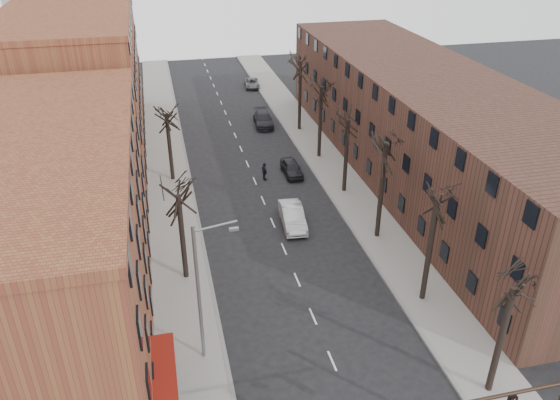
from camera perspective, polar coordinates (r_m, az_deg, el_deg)
sidewalk_left at (r=54.26m, az=-11.59°, el=2.56°), size 4.00×90.00×0.15m
sidewalk_right at (r=56.64m, az=4.76°, el=4.21°), size 4.00×90.00×0.15m
building_left_near at (r=34.68m, az=-24.13°, el=-4.23°), size 12.00×26.00×12.00m
building_left_far at (r=60.77m, az=-20.35°, el=11.22°), size 12.00×28.00×14.00m
building_right at (r=53.50m, az=14.88°, el=7.54°), size 12.00×50.00×10.00m
tree_right_a at (r=33.48m, az=20.88°, el=-18.08°), size 5.20×5.20×10.00m
tree_right_b at (r=38.38m, az=14.59°, el=-10.00°), size 5.20×5.20×10.80m
tree_right_c at (r=44.19m, az=10.06°, el=-3.81°), size 5.20×5.20×11.60m
tree_right_d at (r=50.61m, az=6.68°, el=0.89°), size 5.20×5.20×10.00m
tree_right_e at (r=57.43m, az=4.08°, el=4.51°), size 5.20×5.20×10.80m
tree_right_f at (r=64.51m, az=2.02°, el=7.34°), size 5.20×5.20×11.60m
tree_left_a at (r=39.63m, az=-9.75°, el=-8.01°), size 5.20×5.20×9.50m
tree_left_b at (r=53.39m, az=-11.10°, el=2.07°), size 5.20×5.20×9.50m
streetlight at (r=30.24m, az=-8.22°, el=-9.10°), size 2.45×0.22×9.03m
silver_sedan at (r=44.67m, az=1.32°, el=-1.73°), size 2.11×5.07×1.63m
parked_car_near at (r=53.22m, az=1.23°, el=3.38°), size 1.66×4.09×1.39m
parked_car_mid at (r=65.66m, az=-1.76°, el=8.42°), size 2.49×5.27×1.48m
parked_car_far at (r=80.43m, az=-2.95°, el=12.10°), size 2.40×4.48×1.20m
pedestrian_crossing at (r=52.06m, az=-1.64°, el=3.00°), size 0.67×1.11×1.77m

